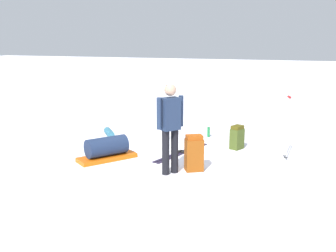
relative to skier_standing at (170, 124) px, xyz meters
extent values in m
plane|color=white|center=(-0.91, -0.37, -0.95)|extent=(80.00, 80.00, 0.00)
cylinder|color=black|center=(-0.08, 0.06, -0.53)|extent=(0.14, 0.14, 0.85)
cylinder|color=black|center=(0.08, -0.06, -0.53)|extent=(0.14, 0.14, 0.85)
cube|color=#21304E|center=(0.00, 0.00, 0.20)|extent=(0.40, 0.38, 0.60)
cylinder|color=#21304E|center=(-0.19, 0.14, 0.23)|extent=(0.09, 0.09, 0.58)
cylinder|color=#21304E|center=(0.19, -0.14, 0.23)|extent=(0.09, 0.09, 0.58)
sphere|color=tan|center=(0.00, 0.00, 0.64)|extent=(0.22, 0.22, 0.22)
cube|color=black|center=(-1.34, -0.16, -0.94)|extent=(1.81, 0.63, 0.02)
cube|color=black|center=(-1.34, -0.16, -0.92)|extent=(0.15, 0.10, 0.03)
cube|color=black|center=(-1.37, -0.26, -0.94)|extent=(1.81, 0.63, 0.02)
cube|color=black|center=(-1.37, -0.26, -0.92)|extent=(0.15, 0.10, 0.03)
cube|color=#944712|center=(-0.31, 0.38, -0.64)|extent=(0.38, 0.41, 0.62)
cube|color=#A2440F|center=(-0.31, 0.38, -0.29)|extent=(0.34, 0.37, 0.08)
cube|color=#42521E|center=(-2.11, 0.88, -0.72)|extent=(0.36, 0.32, 0.47)
cube|color=#4C4511|center=(-2.11, 0.88, -0.44)|extent=(0.33, 0.29, 0.08)
cylinder|color=#B3B8C1|center=(-1.71, 1.98, -0.30)|extent=(0.02, 0.02, 1.30)
sphere|color=#A51919|center=(-1.71, 1.98, 0.38)|extent=(0.05, 0.05, 0.05)
cylinder|color=black|center=(-1.71, 1.98, -0.89)|extent=(0.07, 0.07, 0.01)
cylinder|color=#B3B8C1|center=(-1.58, 2.02, -0.30)|extent=(0.02, 0.02, 1.30)
sphere|color=#A51919|center=(-1.58, 2.02, 0.38)|extent=(0.05, 0.05, 0.05)
cylinder|color=black|center=(-1.58, 2.02, -0.89)|extent=(0.07, 0.07, 0.01)
cylinder|color=#B7BCC1|center=(-2.41, -0.95, -0.29)|extent=(0.02, 0.02, 1.33)
sphere|color=#A51919|center=(-2.41, -0.95, 0.40)|extent=(0.05, 0.05, 0.05)
cylinder|color=black|center=(-2.41, -0.95, -0.89)|extent=(0.07, 0.07, 0.01)
cylinder|color=#B7BCC1|center=(-2.28, -0.91, -0.29)|extent=(0.02, 0.02, 1.33)
sphere|color=#A51919|center=(-2.28, -0.91, 0.40)|extent=(0.05, 0.05, 0.05)
cylinder|color=black|center=(-2.28, -0.91, -0.89)|extent=(0.07, 0.07, 0.01)
cube|color=#E85D0D|center=(-0.35, -1.54, -0.91)|extent=(1.26, 1.08, 0.09)
cylinder|color=#1D2C4B|center=(-0.35, -1.54, -0.66)|extent=(0.93, 0.83, 0.40)
cylinder|color=teal|center=(-2.21, -2.49, -0.86)|extent=(0.54, 0.49, 0.18)
cylinder|color=#1D783A|center=(-2.98, -0.01, -0.82)|extent=(0.07, 0.07, 0.26)
camera|label=1|loc=(6.67, 2.37, 1.55)|focal=41.98mm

